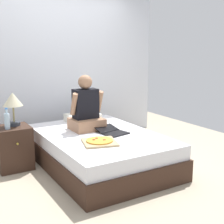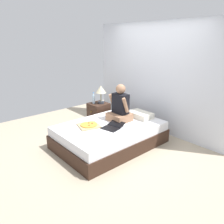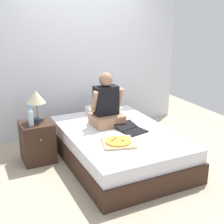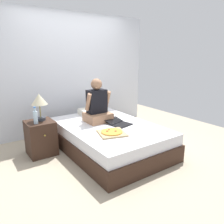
{
  "view_description": "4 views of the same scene",
  "coord_description": "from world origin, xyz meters",
  "px_view_note": "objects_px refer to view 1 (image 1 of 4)",
  "views": [
    {
      "loc": [
        -1.95,
        -3.62,
        1.61
      ],
      "look_at": [
        0.11,
        -0.16,
        0.78
      ],
      "focal_mm": 50.0,
      "sensor_mm": 36.0,
      "label": 1
    },
    {
      "loc": [
        3.14,
        -2.69,
        2.11
      ],
      "look_at": [
        0.11,
        -0.04,
        0.76
      ],
      "focal_mm": 35.0,
      "sensor_mm": 36.0,
      "label": 2
    },
    {
      "loc": [
        -1.86,
        -3.63,
        2.1
      ],
      "look_at": [
        -0.13,
        -0.06,
        0.78
      ],
      "focal_mm": 50.0,
      "sensor_mm": 36.0,
      "label": 3
    },
    {
      "loc": [
        -2.01,
        -2.99,
        1.66
      ],
      "look_at": [
        -0.06,
        -0.18,
        0.74
      ],
      "focal_mm": 35.0,
      "sensor_mm": 36.0,
      "label": 4
    }
  ],
  "objects_px": {
    "lamp_on_left_nightstand": "(13,102)",
    "water_bottle": "(7,121)",
    "nightstand_left": "(14,148)",
    "laptop": "(113,132)",
    "bed": "(99,150)",
    "person_seated": "(86,110)",
    "pizza_box": "(100,142)"
  },
  "relations": [
    {
      "from": "lamp_on_left_nightstand",
      "to": "water_bottle",
      "type": "height_order",
      "value": "lamp_on_left_nightstand"
    },
    {
      "from": "nightstand_left",
      "to": "laptop",
      "type": "xyz_separation_m",
      "value": [
        1.21,
        -0.59,
        0.19
      ]
    },
    {
      "from": "lamp_on_left_nightstand",
      "to": "laptop",
      "type": "height_order",
      "value": "lamp_on_left_nightstand"
    },
    {
      "from": "bed",
      "to": "person_seated",
      "type": "relative_size",
      "value": 2.72
    },
    {
      "from": "bed",
      "to": "laptop",
      "type": "xyz_separation_m",
      "value": [
        0.17,
        -0.08,
        0.25
      ]
    },
    {
      "from": "person_seated",
      "to": "water_bottle",
      "type": "bearing_deg",
      "value": 174.07
    },
    {
      "from": "nightstand_left",
      "to": "pizza_box",
      "type": "xyz_separation_m",
      "value": [
        0.84,
        -0.9,
        0.19
      ]
    },
    {
      "from": "water_bottle",
      "to": "pizza_box",
      "type": "xyz_separation_m",
      "value": [
        0.92,
        -0.81,
        -0.21
      ]
    },
    {
      "from": "lamp_on_left_nightstand",
      "to": "laptop",
      "type": "xyz_separation_m",
      "value": [
        1.17,
        -0.64,
        -0.43
      ]
    },
    {
      "from": "person_seated",
      "to": "pizza_box",
      "type": "bearing_deg",
      "value": -102.94
    },
    {
      "from": "bed",
      "to": "pizza_box",
      "type": "bearing_deg",
      "value": -117.49
    },
    {
      "from": "bed",
      "to": "water_bottle",
      "type": "relative_size",
      "value": 7.68
    },
    {
      "from": "nightstand_left",
      "to": "lamp_on_left_nightstand",
      "type": "distance_m",
      "value": 0.62
    },
    {
      "from": "water_bottle",
      "to": "laptop",
      "type": "xyz_separation_m",
      "value": [
        1.29,
        -0.5,
        -0.21
      ]
    },
    {
      "from": "water_bottle",
      "to": "lamp_on_left_nightstand",
      "type": "bearing_deg",
      "value": 49.4
    },
    {
      "from": "water_bottle",
      "to": "laptop",
      "type": "height_order",
      "value": "water_bottle"
    },
    {
      "from": "bed",
      "to": "lamp_on_left_nightstand",
      "type": "height_order",
      "value": "lamp_on_left_nightstand"
    },
    {
      "from": "laptop",
      "to": "person_seated",
      "type": "bearing_deg",
      "value": 118.24
    },
    {
      "from": "bed",
      "to": "nightstand_left",
      "type": "height_order",
      "value": "nightstand_left"
    },
    {
      "from": "nightstand_left",
      "to": "person_seated",
      "type": "distance_m",
      "value": 1.11
    },
    {
      "from": "nightstand_left",
      "to": "person_seated",
      "type": "relative_size",
      "value": 0.74
    },
    {
      "from": "water_bottle",
      "to": "bed",
      "type": "bearing_deg",
      "value": -20.79
    },
    {
      "from": "person_seated",
      "to": "laptop",
      "type": "height_order",
      "value": "person_seated"
    },
    {
      "from": "lamp_on_left_nightstand",
      "to": "laptop",
      "type": "bearing_deg",
      "value": -28.93
    },
    {
      "from": "lamp_on_left_nightstand",
      "to": "water_bottle",
      "type": "distance_m",
      "value": 0.28
    },
    {
      "from": "nightstand_left",
      "to": "water_bottle",
      "type": "distance_m",
      "value": 0.42
    },
    {
      "from": "water_bottle",
      "to": "person_seated",
      "type": "relative_size",
      "value": 0.35
    },
    {
      "from": "lamp_on_left_nightstand",
      "to": "laptop",
      "type": "distance_m",
      "value": 1.4
    },
    {
      "from": "nightstand_left",
      "to": "pizza_box",
      "type": "distance_m",
      "value": 1.24
    },
    {
      "from": "pizza_box",
      "to": "bed",
      "type": "bearing_deg",
      "value": 62.51
    },
    {
      "from": "lamp_on_left_nightstand",
      "to": "pizza_box",
      "type": "relative_size",
      "value": 0.91
    },
    {
      "from": "nightstand_left",
      "to": "lamp_on_left_nightstand",
      "type": "xyz_separation_m",
      "value": [
        0.04,
        0.05,
        0.62
      ]
    }
  ]
}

